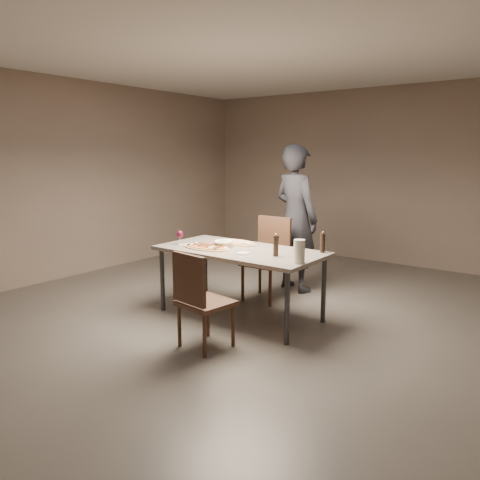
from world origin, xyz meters
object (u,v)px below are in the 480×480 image
Objects in this scene: dining_table at (240,254)px; chair_near at (199,296)px; zucchini_pizza at (206,247)px; ham_pizza at (236,243)px; bread_basket at (223,243)px; carafe at (299,251)px; diner at (296,218)px; pepper_mill_left at (323,243)px; chair_far at (269,253)px.

dining_table is 1.99× the size of chair_near.
ham_pizza is at bearing 50.28° from zucchini_pizza.
bread_basket is (-0.00, -0.23, 0.03)m from ham_pizza.
ham_pizza is 1.12m from carafe.
diner is (-0.04, 1.25, 0.25)m from dining_table.
carafe reaches higher than dining_table.
dining_table is 1.28m from diner.
bread_basket is 1.06m from carafe.
pepper_mill_left is 1.01m from chair_far.
ham_pizza is at bearing 159.17° from carafe.
chair_far is (-0.11, 0.74, -0.13)m from dining_table.
bread_basket is 0.23× the size of chair_near.
dining_table is 3.62× the size of ham_pizza.
chair_near is (-0.60, -0.75, -0.35)m from carafe.
chair_far is at bearing 98.88° from diner.
zucchini_pizza is at bearing 95.17° from diner.
diner reaches higher than carafe.
dining_table is at bearing 167.43° from carafe.
chair_far is (-0.89, 0.36, -0.29)m from pepper_mill_left.
carafe is (1.15, -0.01, 0.09)m from zucchini_pizza.
diner reaches higher than chair_near.
chair_near is at bearing 113.48° from diner.
bread_basket is at bearing 80.39° from chair_far.
chair_near reaches higher than ham_pizza.
dining_table is 0.76m from chair_far.
zucchini_pizza is 2.78× the size of bread_basket.
chair_near is at bearing -69.78° from ham_pizza.
ham_pizza is 1.25m from chair_near.
pepper_mill_left reaches higher than bread_basket.
zucchini_pizza is 0.19m from bread_basket.
chair_far is 0.53× the size of diner.
diner is at bearing 121.28° from carafe.
chair_far is at bearing 158.00° from pepper_mill_left.
zucchini_pizza is at bearing -107.23° from ham_pizza.
bread_basket is 0.94× the size of pepper_mill_left.
carafe is (0.83, -0.19, 0.17)m from dining_table.
bread_basket is at bearing -158.15° from pepper_mill_left.
zucchini_pizza reaches higher than dining_table.
ham_pizza is 0.58m from chair_far.
bread_basket is 1.06m from chair_near.
chair_far is 0.64m from diner.
dining_table is 8.69× the size of bread_basket.
dining_table is 0.87m from carafe.
ham_pizza is 0.23m from bread_basket.
pepper_mill_left is at bearing 94.63° from carafe.
bread_basket is at bearing 98.65° from diner.
carafe is 1.69m from diner.
carafe reaches higher than ham_pizza.
chair_far is at bearing 135.42° from carafe.
carafe is (1.04, -0.40, 0.10)m from ham_pizza.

